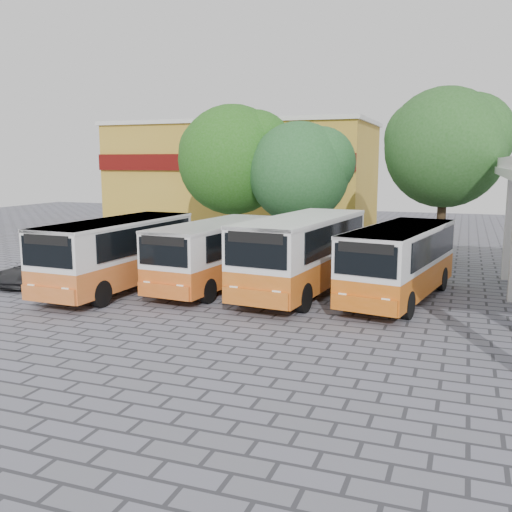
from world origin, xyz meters
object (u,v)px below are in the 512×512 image
at_px(bus_far_left, 118,250).
at_px(bus_centre_right, 302,250).
at_px(parked_car, 36,271).
at_px(bus_far_right, 400,258).
at_px(bus_centre_left, 216,250).

height_order(bus_far_left, bus_centre_right, bus_centre_right).
bearing_deg(parked_car, bus_centre_right, 6.53).
relative_size(bus_far_left, bus_far_right, 1.00).
relative_size(bus_centre_left, bus_centre_right, 0.89).
relative_size(bus_centre_right, parked_car, 2.18).
relative_size(bus_centre_right, bus_far_right, 1.08).
height_order(bus_far_left, parked_car, bus_far_left).
distance_m(bus_far_left, parked_car, 4.28).
bearing_deg(bus_centre_right, parked_car, -163.14).
xyz_separation_m(bus_centre_left, bus_centre_right, (3.64, 0.29, 0.19)).
distance_m(bus_centre_left, bus_centre_right, 3.66).
distance_m(bus_far_right, parked_car, 15.34).
bearing_deg(bus_centre_right, bus_far_left, -158.00).
bearing_deg(parked_car, bus_far_left, -2.83).
bearing_deg(bus_centre_left, bus_far_right, 8.71).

